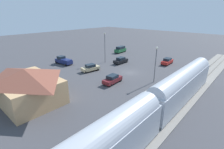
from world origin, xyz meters
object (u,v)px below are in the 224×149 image
pedestrian_waiting_far (179,74)px  station_building (27,85)px  suv_green (120,49)px  light_pole_near_platform (156,60)px  sedan_red (167,61)px  sedan_tan (90,68)px  sedan_maroon (112,79)px  pedestrian_on_platform (181,72)px  sedan_black (121,60)px  passenger_train (151,108)px  pickup_navy (63,60)px  light_pole_lot_center (105,44)px

pedestrian_waiting_far → station_building: bearing=60.4°
suv_green → light_pole_near_platform: size_ratio=0.69×
station_building → sedan_red: 35.40m
station_building → sedan_tan: size_ratio=2.46×
station_building → sedan_maroon: station_building is taller
pedestrian_waiting_far → sedan_tan: bearing=26.2°
pedestrian_on_platform → sedan_black: pedestrian_on_platform is taller
sedan_black → sedan_maroon: same height
sedan_maroon → passenger_train: bearing=149.6°
pedestrian_waiting_far → sedan_tan: size_ratio=0.36×
pedestrian_waiting_far → light_pole_near_platform: bearing=56.6°
pickup_navy → station_building: bearing=132.1°
light_pole_lot_center → pedestrian_waiting_far: bearing=-177.3°
sedan_black → sedan_tan: bearing=83.0°
light_pole_near_platform → pedestrian_waiting_far: bearing=-123.4°
station_building → sedan_maroon: (-5.20, -14.41, -1.94)m
sedan_red → sedan_tan: same height
sedan_red → light_pole_near_platform: bearing=104.2°
pedestrian_on_platform → light_pole_near_platform: 7.98m
suv_green → light_pole_lot_center: bearing=110.4°
pedestrian_on_platform → pickup_navy: bearing=22.5°
suv_green → light_pole_lot_center: (-4.81, 12.95, 4.07)m
passenger_train → sedan_tan: passenger_train is taller
passenger_train → pickup_navy: 33.12m
pickup_navy → sedan_maroon: 19.17m
sedan_maroon → suv_green: size_ratio=0.91×
pedestrian_waiting_far → sedan_red: bearing=-53.8°
pedestrian_waiting_far → sedan_maroon: size_ratio=0.37×
sedan_black → station_building: bearing=95.4°
pedestrian_waiting_far → sedan_black: bearing=-4.3°
sedan_red → light_pole_near_platform: 14.91m
pedestrian_on_platform → sedan_tan: pedestrian_on_platform is taller
pedestrian_waiting_far → light_pole_near_platform: 6.68m
light_pole_lot_center → sedan_maroon: bearing=139.6°
station_building → sedan_red: size_ratio=2.55×
sedan_red → suv_green: size_ratio=0.91×
sedan_red → sedan_maroon: same height
light_pole_near_platform → pedestrian_on_platform: bearing=-114.5°
sedan_black → suv_green: suv_green is taller
sedan_maroon → suv_green: suv_green is taller
sedan_maroon → light_pole_lot_center: light_pole_lot_center is taller
station_building → light_pole_lot_center: size_ratio=1.39×
sedan_black → light_pole_near_platform: bearing=156.0°
pedestrian_waiting_far → suv_green: suv_green is taller
pedestrian_on_platform → sedan_tan: bearing=30.7°
suv_green → pedestrian_waiting_far: bearing=155.0°
sedan_red → sedan_black: size_ratio=1.01×
passenger_train → sedan_black: passenger_train is taller
passenger_train → light_pole_near_platform: bearing=-63.5°
pedestrian_on_platform → sedan_black: 16.72m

